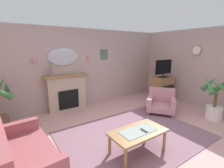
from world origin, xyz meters
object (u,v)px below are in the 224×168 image
Objects in this scene: wall_sconce_left at (34,59)px; armchair_in_corner at (161,102)px; mantel_vase_centre at (51,69)px; coffee_table at (138,134)px; fireplace at (67,93)px; tv_remote at (144,131)px; wall_mirror at (63,57)px; wall_sconce_right at (89,57)px; tv_cabinet at (162,89)px; wall_clock at (197,50)px; tv_flatscreen at (164,68)px; framed_picture at (104,54)px; potted_plant_corner_palm at (216,98)px; floral_couch at (19,152)px.

armchair_in_corner is (3.25, -1.90, -1.35)m from wall_sconce_left.
coffee_table is (0.82, -2.89, -0.99)m from mantel_vase_centre.
fireplace is 0.92m from mantel_vase_centre.
wall_sconce_left is 3.56m from tv_remote.
wall_mirror is 0.87× the size of coffee_table.
wall_sconce_right is 2.98m from tv_cabinet.
tv_flatscreen is (-0.51, 0.89, -0.65)m from wall_clock.
wall_mirror is 6.86× the size of wall_sconce_left.
wall_sconce_right is 0.39× the size of framed_picture.
fireplace is 1.15m from wall_mirror.
framed_picture is at bearing 137.61° from wall_clock.
wall_mirror reaches higher than wall_sconce_left.
wall_clock reaches higher than wall_sconce_right.
wall_clock is at bearing -28.92° from wall_mirror.
tv_flatscreen is at bearing 85.55° from potted_plant_corner_palm.
mantel_vase_centre is at bearing -174.73° from wall_sconce_right.
mantel_vase_centre reaches higher than potted_plant_corner_palm.
wall_sconce_right is 3.33m from tv_remote.
armchair_in_corner is (2.40, -1.95, -1.40)m from wall_mirror.
wall_sconce_right is at bearing 145.26° from wall_clock.
tv_flatscreen is (0.00, -0.02, 0.80)m from tv_cabinet.
wall_mirror is 3.40m from armchair_in_corner.
wall_sconce_right is (1.70, 0.00, 0.00)m from wall_sconce_left.
floral_couch is at bearing -125.30° from fireplace.
wall_clock is 0.34× the size of tv_cabinet.
mantel_vase_centre is 1.15× the size of framed_picture.
wall_sconce_right is at bearing 43.58° from floral_couch.
floral_couch is (-3.06, -2.35, -1.43)m from framed_picture.
wall_mirror is 0.74× the size of potted_plant_corner_palm.
wall_sconce_left is 0.45× the size of wall_clock.
mantel_vase_centre is 0.51m from wall_sconce_left.
framed_picture is 0.43× the size of tv_flatscreen.
tv_remote is at bearing 179.20° from potted_plant_corner_palm.
wall_clock is 1.94× the size of tv_remote.
tv_cabinet is (1.82, -1.21, -1.30)m from framed_picture.
framed_picture is at bearing 146.35° from tv_cabinet.
armchair_in_corner is at bearing -31.94° from mantel_vase_centre.
wall_mirror reaches higher than framed_picture.
tv_cabinet is 1.07× the size of tv_flatscreen.
floral_couch reaches higher than tv_remote.
wall_sconce_right reaches higher than mantel_vase_centre.
wall_sconce_left is at bearing 173.84° from fireplace.
floral_couch is at bearing -174.33° from armchair_in_corner.
floral_couch is at bearing -123.63° from wall_mirror.
wall_mirror is at bearing 20.70° from mantel_vase_centre.
wall_clock is at bearing -27.27° from fireplace.
framed_picture is 2.60m from armchair_in_corner.
potted_plant_corner_palm is (4.72, -0.83, 0.30)m from floral_couch.
wall_mirror is (0.45, 0.17, 0.34)m from mantel_vase_centre.
coffee_table is 3.58m from tv_flatscreen.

